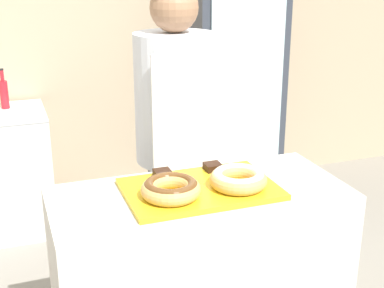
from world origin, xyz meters
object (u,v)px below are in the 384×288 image
at_px(serving_tray, 200,189).
at_px(brownie_back_left, 163,174).
at_px(donut_chocolate_glaze, 171,188).
at_px(donut_light_glaze, 238,178).
at_px(beverage_fridge, 231,89).
at_px(brownie_back_right, 213,167).
at_px(bottle_red, 4,93).
at_px(baker_person, 176,145).

relative_size(serving_tray, brownie_back_left, 8.72).
relative_size(donut_chocolate_glaze, donut_light_glaze, 1.00).
bearing_deg(serving_tray, donut_chocolate_glaze, -158.01).
distance_m(brownie_back_left, beverage_fridge, 1.93).
distance_m(brownie_back_right, beverage_fridge, 1.81).
relative_size(beverage_fridge, bottle_red, 6.45).
relative_size(serving_tray, donut_light_glaze, 2.61).
height_order(donut_light_glaze, brownie_back_left, donut_light_glaze).
xyz_separation_m(serving_tray, brownie_back_left, (-0.12, 0.15, 0.03)).
height_order(donut_chocolate_glaze, donut_light_glaze, same).
relative_size(brownie_back_left, brownie_back_right, 1.00).
bearing_deg(donut_light_glaze, bottle_red, 114.41).
height_order(donut_light_glaze, bottle_red, bottle_red).
bearing_deg(baker_person, serving_tray, -97.56).
xyz_separation_m(serving_tray, donut_light_glaze, (0.15, -0.06, 0.05)).
bearing_deg(baker_person, donut_light_glaze, -82.70).
relative_size(serving_tray, bottle_red, 2.28).
height_order(brownie_back_left, beverage_fridge, beverage_fridge).
relative_size(baker_person, bottle_red, 6.45).
xyz_separation_m(donut_chocolate_glaze, brownie_back_right, (0.27, 0.21, -0.02)).
relative_size(donut_light_glaze, brownie_back_left, 3.33).
distance_m(donut_chocolate_glaze, brownie_back_left, 0.21).
bearing_deg(beverage_fridge, baker_person, -124.67).
relative_size(brownie_back_left, bottle_red, 0.26).
xyz_separation_m(donut_light_glaze, beverage_fridge, (0.78, 1.83, -0.09)).
bearing_deg(bottle_red, brownie_back_right, -63.78).
bearing_deg(baker_person, bottle_red, 120.95).
xyz_separation_m(serving_tray, bottle_red, (-0.73, 1.88, 0.05)).
bearing_deg(beverage_fridge, donut_chocolate_glaze, -120.36).
bearing_deg(donut_light_glaze, serving_tray, 158.01).
xyz_separation_m(brownie_back_right, baker_person, (-0.05, 0.39, -0.02)).
xyz_separation_m(brownie_back_left, beverage_fridge, (1.05, 1.62, -0.07)).
xyz_separation_m(beverage_fridge, bottle_red, (-1.66, 0.10, 0.08)).
bearing_deg(baker_person, donut_chocolate_glaze, -110.15).
height_order(donut_chocolate_glaze, bottle_red, bottle_red).
xyz_separation_m(brownie_back_left, bottle_red, (-0.61, 1.72, 0.02)).
distance_m(donut_light_glaze, bottle_red, 2.13).
bearing_deg(brownie_back_left, beverage_fridge, 57.23).
xyz_separation_m(brownie_back_left, baker_person, (0.19, 0.39, -0.02)).
distance_m(donut_chocolate_glaze, baker_person, 0.64).
xyz_separation_m(brownie_back_left, brownie_back_right, (0.24, 0.00, 0.00)).
height_order(brownie_back_left, bottle_red, bottle_red).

